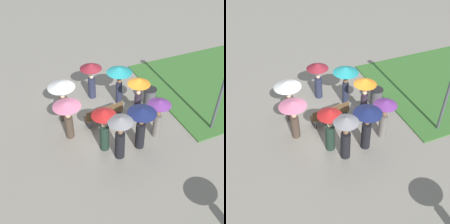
% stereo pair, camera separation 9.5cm
% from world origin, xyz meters
% --- Properties ---
extents(ground_plane, '(90.00, 90.00, 0.00)m').
position_xyz_m(ground_plane, '(0.00, 0.00, 0.00)').
color(ground_plane, gray).
extents(lawn_patch_near, '(7.31, 6.55, 0.06)m').
position_xyz_m(lawn_patch_near, '(-6.28, 0.10, 0.03)').
color(lawn_patch_near, '#386B2D').
rests_on(lawn_patch_near, ground_plane).
extents(park_bench, '(1.74, 0.58, 0.90)m').
position_xyz_m(park_bench, '(0.40, 0.70, 0.47)').
color(park_bench, brown).
rests_on(park_bench, ground_plane).
extents(trash_bin, '(0.60, 0.60, 0.83)m').
position_xyz_m(trash_bin, '(-2.07, 0.28, 0.42)').
color(trash_bin, '#4C4C51').
rests_on(trash_bin, ground_plane).
extents(crowd_person_orange, '(0.97, 0.97, 1.93)m').
position_xyz_m(crowd_person_orange, '(-1.14, 0.82, 1.43)').
color(crowd_person_orange, '#2D2333').
rests_on(crowd_person_orange, ground_plane).
extents(crowd_person_navy, '(1.09, 1.09, 1.93)m').
position_xyz_m(crowd_person_navy, '(-0.34, 2.60, 1.35)').
color(crowd_person_navy, black).
rests_on(crowd_person_navy, ground_plane).
extents(crowd_person_white, '(1.14, 1.14, 1.95)m').
position_xyz_m(crowd_person_white, '(1.91, -0.20, 1.39)').
color(crowd_person_white, '#47382D').
rests_on(crowd_person_white, ground_plane).
extents(crowd_person_maroon, '(1.02, 1.02, 1.86)m').
position_xyz_m(crowd_person_maroon, '(0.24, -1.29, 1.33)').
color(crowd_person_maroon, '#282D47').
rests_on(crowd_person_maroon, ground_plane).
extents(crowd_person_pink, '(1.10, 1.10, 1.79)m').
position_xyz_m(crowd_person_pink, '(2.02, 0.98, 1.31)').
color(crowd_person_pink, '#47382D').
rests_on(crowd_person_pink, ground_plane).
extents(crowd_person_purple, '(0.92, 0.92, 1.81)m').
position_xyz_m(crowd_person_purple, '(-1.26, 2.29, 1.25)').
color(crowd_person_purple, slate).
rests_on(crowd_person_purple, ground_plane).
extents(crowd_person_teal, '(1.16, 1.16, 1.91)m').
position_xyz_m(crowd_person_teal, '(-0.78, -0.37, 1.50)').
color(crowd_person_teal, '#282D47').
rests_on(crowd_person_teal, ground_plane).
extents(crowd_person_grey, '(0.93, 0.93, 1.94)m').
position_xyz_m(crowd_person_grey, '(0.59, 2.77, 1.24)').
color(crowd_person_grey, black).
rests_on(crowd_person_grey, ground_plane).
extents(crowd_person_red, '(0.93, 0.93, 1.95)m').
position_xyz_m(crowd_person_red, '(0.97, 2.16, 1.31)').
color(crowd_person_red, '#1E3328').
rests_on(crowd_person_red, ground_plane).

